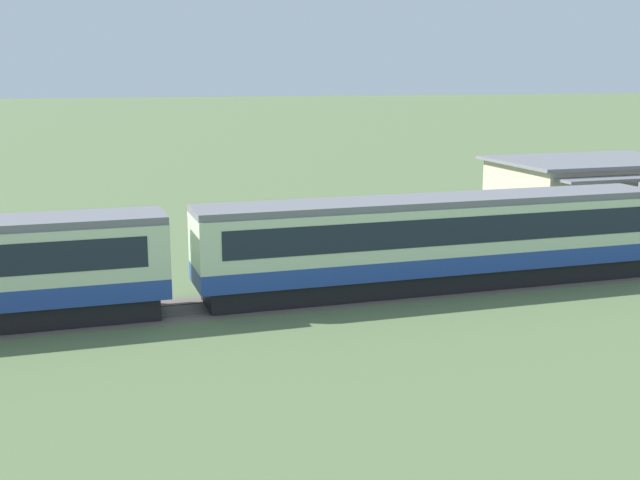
{
  "coord_description": "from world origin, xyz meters",
  "views": [
    {
      "loc": [
        -37.59,
        -31.46,
        9.48
      ],
      "look_at": [
        -26.82,
        2.16,
        2.11
      ],
      "focal_mm": 45.0,
      "sensor_mm": 36.0,
      "label": 1
    }
  ],
  "objects": [
    {
      "name": "railway_track",
      "position": [
        -23.15,
        0.22,
        0.01
      ],
      "size": [
        162.26,
        3.6,
        0.04
      ],
      "color": "#665B51",
      "rests_on": "ground_plane"
    },
    {
      "name": "passenger_train",
      "position": [
        -21.8,
        0.22,
        2.28
      ],
      "size": [
        112.12,
        3.07,
        4.12
      ],
      "color": "#234293",
      "rests_on": "ground_plane"
    },
    {
      "name": "station_building",
      "position": [
        -6.76,
        10.04,
        2.19
      ],
      "size": [
        11.67,
        9.34,
        4.34
      ],
      "color": "#BCB293",
      "rests_on": "ground_plane"
    }
  ]
}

